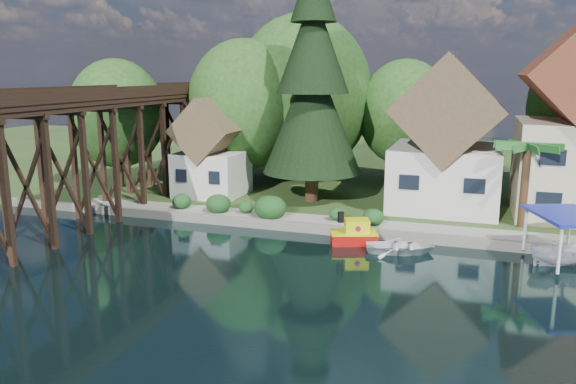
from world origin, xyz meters
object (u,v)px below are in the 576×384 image
Objects in this scene: house_left at (446,144)px; tugboat at (354,234)px; palm_tree at (528,149)px; boat_white_a at (400,245)px; conifer at (313,84)px; boat_canopy at (564,244)px; shed at (212,154)px; trestle_bridge at (82,147)px.

tugboat is (-4.67, -9.43, -4.53)m from house_left.
boat_white_a is at bearing -137.82° from palm_tree.
boat_canopy is at bearing -27.86° from conifer.
conifer is 4.60× the size of boat_white_a.
boat_canopy is at bearing -101.40° from boat_white_a.
conifer is 5.84× the size of tugboat.
tugboat reaches higher than boat_white_a.
shed is 15.84m from tugboat.
shed is at bearing 149.25° from tugboat.
palm_tree is at bearing -6.17° from shed.
boat_white_a is at bearing -28.38° from shed.
boat_canopy is (1.72, -5.85, -4.29)m from palm_tree.
trestle_bridge is 30.13m from boat_canopy.
tugboat is at bearing 59.87° from boat_white_a.
house_left is 1.40× the size of shed.
house_left is 3.50× the size of tugboat.
palm_tree is 10.63m from boat_white_a.
shed reaches higher than tugboat.
conifer is (-9.76, -1.08, 4.22)m from house_left.
conifer is at bearing 121.35° from tugboat.
tugboat is 0.59× the size of boat_canopy.
trestle_bridge is 21.78m from boat_white_a.
boat_canopy reaches higher than tugboat.
shed is 9.93m from conifer.
conifer is at bearing 26.81° from boat_white_a.
boat_canopy is (16.59, -8.77, -8.11)m from conifer.
house_left is 1.91× the size of palm_tree.
palm_tree is (14.87, -2.92, -3.82)m from conifer.
palm_tree is 1.83× the size of tugboat.
conifer is 3.47× the size of boat_canopy.
boat_canopy is at bearing -2.05° from tugboat.
shed reaches higher than boat_white_a.
boat_canopy is at bearing -73.64° from palm_tree.
conifer is 15.63m from palm_tree.
tugboat is at bearing 4.35° from trestle_bridge.
palm_tree is at bearing 29.05° from tugboat.
boat_canopy is at bearing -18.57° from shed.
shed is 1.96× the size of boat_white_a.
conifer is 20.44m from boat_canopy.
house_left is 6.50m from palm_tree.
house_left reaches higher than trestle_bridge.
palm_tree reaches higher than boat_white_a.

